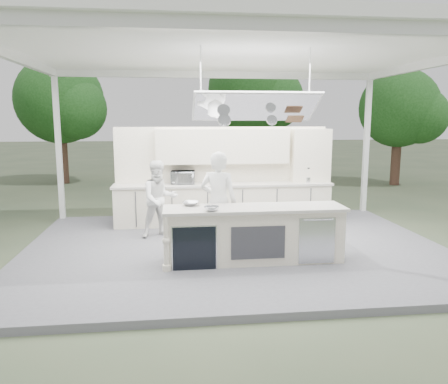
{
  "coord_description": "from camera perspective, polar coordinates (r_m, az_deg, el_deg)",
  "views": [
    {
      "loc": [
        -1.18,
        -8.08,
        2.54
      ],
      "look_at": [
        -0.17,
        0.4,
        1.12
      ],
      "focal_mm": 35.0,
      "sensor_mm": 36.0,
      "label": 1
    }
  ],
  "objects": [
    {
      "name": "tree_cluster",
      "position": [
        17.89,
        -3.63,
        11.84
      ],
      "size": [
        19.55,
        9.4,
        5.85
      ],
      "color": "brown",
      "rests_on": "ground"
    },
    {
      "name": "toaster_oven",
      "position": [
        10.1,
        -5.39,
        1.91
      ],
      "size": [
        0.58,
        0.42,
        0.3
      ],
      "primitive_type": "imported",
      "rotation": [
        0.0,
        0.0,
        -0.1
      ],
      "color": "silver",
      "rests_on": "back_counter"
    },
    {
      "name": "bowl_small",
      "position": [
        7.1,
        -1.63,
        -2.19
      ],
      "size": [
        0.3,
        0.3,
        0.08
      ],
      "primitive_type": "imported",
      "rotation": [
        0.0,
        0.0,
        -0.27
      ],
      "color": "silver",
      "rests_on": "demo_island"
    },
    {
      "name": "stage_deck",
      "position": [
        8.53,
        1.45,
        -7.45
      ],
      "size": [
        8.0,
        6.0,
        0.12
      ],
      "primitive_type": "cube",
      "color": "#5E5D62",
      "rests_on": "ground"
    },
    {
      "name": "bowl_large",
      "position": [
        7.57,
        -4.38,
        -1.51
      ],
      "size": [
        0.36,
        0.36,
        0.07
      ],
      "primitive_type": "imported",
      "rotation": [
        0.0,
        0.0,
        -0.37
      ],
      "color": "#B8BABF",
      "rests_on": "demo_island"
    },
    {
      "name": "ground",
      "position": [
        8.55,
        1.45,
        -7.83
      ],
      "size": [
        90.0,
        90.0,
        0.0
      ],
      "primitive_type": "plane",
      "color": "#4D553A",
      "rests_on": "ground"
    },
    {
      "name": "back_wall_unit",
      "position": [
        10.37,
        2.24,
        4.11
      ],
      "size": [
        5.05,
        0.48,
        2.25
      ],
      "color": "white",
      "rests_on": "stage_deck"
    },
    {
      "name": "demo_island",
      "position": [
        7.55,
        3.81,
        -5.5
      ],
      "size": [
        3.1,
        0.79,
        0.95
      ],
      "color": "white",
      "rests_on": "stage_deck"
    },
    {
      "name": "sous_chef",
      "position": [
        9.12,
        -8.43,
        -0.9
      ],
      "size": [
        0.92,
        0.81,
        1.59
      ],
      "primitive_type": "imported",
      "rotation": [
        0.0,
        0.0,
        0.32
      ],
      "color": "white",
      "rests_on": "stage_deck"
    },
    {
      "name": "tent",
      "position": [
        8.23,
        1.59,
        17.62
      ],
      "size": [
        8.2,
        6.2,
        3.86
      ],
      "color": "white",
      "rests_on": "ground"
    },
    {
      "name": "head_chef",
      "position": [
        7.92,
        -0.72,
        -1.39
      ],
      "size": [
        0.8,
        0.67,
        1.86
      ],
      "primitive_type": "imported",
      "rotation": [
        0.0,
        0.0,
        2.76
      ],
      "color": "white",
      "rests_on": "stage_deck"
    },
    {
      "name": "back_counter",
      "position": [
        10.23,
        -0.07,
        -1.48
      ],
      "size": [
        5.08,
        0.72,
        0.95
      ],
      "color": "white",
      "rests_on": "stage_deck"
    }
  ]
}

